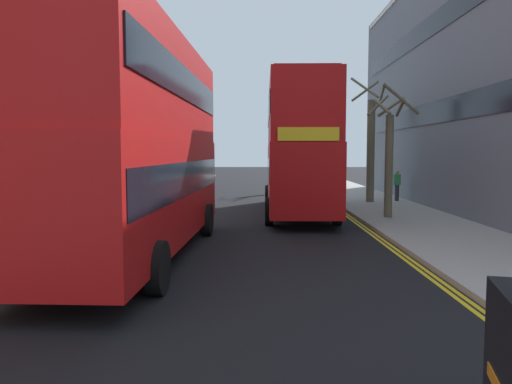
% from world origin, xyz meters
% --- Properties ---
extents(sidewalk_right, '(4.00, 80.00, 0.14)m').
position_xyz_m(sidewalk_right, '(6.50, 16.00, 0.07)').
color(sidewalk_right, '#9E9991').
rests_on(sidewalk_right, ground).
extents(sidewalk_left, '(4.00, 80.00, 0.14)m').
position_xyz_m(sidewalk_left, '(-6.50, 16.00, 0.07)').
color(sidewalk_left, '#9E9991').
rests_on(sidewalk_left, ground).
extents(kerb_line_outer, '(0.10, 56.00, 0.01)m').
position_xyz_m(kerb_line_outer, '(4.40, 14.00, 0.00)').
color(kerb_line_outer, yellow).
rests_on(kerb_line_outer, ground).
extents(kerb_line_inner, '(0.10, 56.00, 0.01)m').
position_xyz_m(kerb_line_inner, '(4.24, 14.00, 0.00)').
color(kerb_line_inner, yellow).
rests_on(kerb_line_inner, ground).
extents(double_decker_bus_away, '(3.05, 10.88, 5.64)m').
position_xyz_m(double_decker_bus_away, '(-2.49, 12.37, 3.03)').
color(double_decker_bus_away, red).
rests_on(double_decker_bus_away, ground).
extents(double_decker_bus_oncoming, '(2.87, 10.83, 5.64)m').
position_xyz_m(double_decker_bus_oncoming, '(2.21, 21.32, 3.03)').
color(double_decker_bus_oncoming, '#B20F0F').
rests_on(double_decker_bus_oncoming, ground).
extents(pedestrian_far, '(0.34, 0.22, 1.62)m').
position_xyz_m(pedestrian_far, '(7.80, 25.80, 0.99)').
color(pedestrian_far, '#2D2D38').
rests_on(pedestrian_far, sidewalk_right).
extents(street_tree_near, '(1.76, 2.12, 6.34)m').
position_xyz_m(street_tree_near, '(6.28, 25.36, 3.00)').
color(street_tree_near, '#6B6047').
rests_on(street_tree_near, sidewalk_right).
extents(street_tree_mid, '(1.88, 1.91, 5.13)m').
position_xyz_m(street_tree_mid, '(5.67, 19.31, 2.60)').
color(street_tree_mid, '#6B6047').
rests_on(street_tree_mid, sidewalk_right).
extents(street_tree_distant, '(1.83, 1.89, 6.97)m').
position_xyz_m(street_tree_distant, '(5.10, 36.42, 3.29)').
color(street_tree_distant, '#6B6047').
rests_on(street_tree_distant, sidewalk_right).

